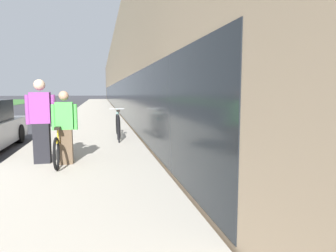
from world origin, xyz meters
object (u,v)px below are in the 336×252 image
(person_rider, at_px, (65,128))
(cruiser_bike_nearest, at_px, (118,125))
(tandem_bicycle, at_px, (61,145))
(person_bystander, at_px, (41,121))
(bike_rack_hoop, at_px, (118,125))

(person_rider, distance_m, cruiser_bike_nearest, 3.97)
(tandem_bicycle, xyz_separation_m, person_rider, (0.12, -0.28, 0.43))
(person_bystander, xyz_separation_m, bike_rack_hoop, (1.80, 2.51, -0.40))
(bike_rack_hoop, distance_m, cruiser_bike_nearest, 1.00)
(tandem_bicycle, xyz_separation_m, cruiser_bike_nearest, (1.45, 3.43, 0.04))
(bike_rack_hoop, xyz_separation_m, cruiser_bike_nearest, (0.04, 1.00, -0.12))
(person_bystander, bearing_deg, tandem_bicycle, 10.72)
(tandem_bicycle, height_order, person_rider, person_rider)
(person_rider, height_order, cruiser_bike_nearest, person_rider)
(tandem_bicycle, bearing_deg, person_bystander, -169.28)
(tandem_bicycle, height_order, bike_rack_hoop, bike_rack_hoop)
(tandem_bicycle, bearing_deg, cruiser_bike_nearest, 67.10)
(person_bystander, relative_size, cruiser_bike_nearest, 0.99)
(bike_rack_hoop, height_order, cruiser_bike_nearest, cruiser_bike_nearest)
(person_bystander, distance_m, cruiser_bike_nearest, 4.00)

